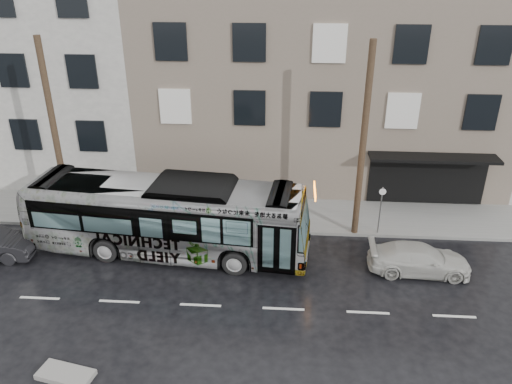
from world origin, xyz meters
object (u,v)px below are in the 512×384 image
at_px(sign_post, 380,210).
at_px(bus, 167,217).
at_px(utility_pole_front, 363,144).
at_px(white_sedan, 419,259).
at_px(utility_pole_rear, 55,136).

relative_size(sign_post, bus, 0.19).
xyz_separation_m(utility_pole_front, white_sedan, (2.36, -2.92, -4.03)).
height_order(utility_pole_rear, sign_post, utility_pole_rear).
xyz_separation_m(sign_post, bus, (-9.66, -2.02, 0.40)).
bearing_deg(utility_pole_front, sign_post, 0.00).
bearing_deg(utility_pole_rear, white_sedan, -10.11).
distance_m(utility_pole_rear, bus, 6.48).
height_order(utility_pole_rear, bus, utility_pole_rear).
bearing_deg(bus, utility_pole_front, -70.97).
height_order(sign_post, bus, bus).
bearing_deg(utility_pole_rear, utility_pole_front, 0.00).
distance_m(utility_pole_front, white_sedan, 5.51).
bearing_deg(white_sedan, bus, 87.21).
bearing_deg(white_sedan, utility_pole_rear, 81.81).
height_order(sign_post, white_sedan, sign_post).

